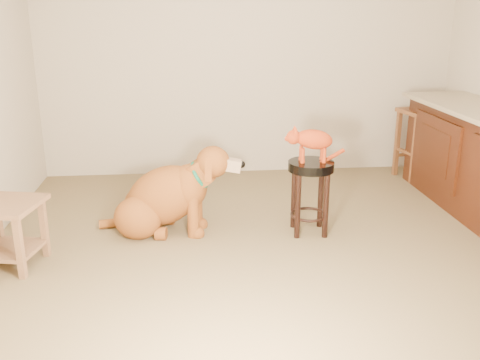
{
  "coord_description": "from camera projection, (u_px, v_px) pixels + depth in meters",
  "views": [
    {
      "loc": [
        -0.68,
        -3.83,
        1.77
      ],
      "look_at": [
        -0.27,
        0.26,
        0.45
      ],
      "focal_mm": 40.0,
      "sensor_mm": 36.0,
      "label": 1
    }
  ],
  "objects": [
    {
      "name": "padded_stool",
      "position": [
        310.0,
        183.0,
        4.32
      ],
      "size": [
        0.37,
        0.37,
        0.61
      ],
      "rotation": [
        0.0,
        0.0,
        -0.06
      ],
      "color": "black",
      "rests_on": "ground"
    },
    {
      "name": "wood_stool",
      "position": [
        419.0,
        143.0,
        5.76
      ],
      "size": [
        0.48,
        0.48,
        0.75
      ],
      "rotation": [
        0.0,
        0.0,
        0.19
      ],
      "color": "brown",
      "rests_on": "ground"
    },
    {
      "name": "side_table",
      "position": [
        7.0,
        224.0,
        3.77
      ],
      "size": [
        0.55,
        0.55,
        0.48
      ],
      "rotation": [
        0.0,
        0.0,
        -0.22
      ],
      "color": "brown",
      "rests_on": "ground"
    },
    {
      "name": "floor",
      "position": [
        278.0,
        243.0,
        4.24
      ],
      "size": [
        4.5,
        4.0,
        0.01
      ],
      "primitive_type": "cube",
      "color": "brown",
      "rests_on": "ground"
    },
    {
      "name": "room_shell",
      "position": [
        283.0,
        23.0,
        3.73
      ],
      "size": [
        4.54,
        4.04,
        2.62
      ],
      "color": "#B8AC95",
      "rests_on": "ground"
    },
    {
      "name": "tabby_kitten",
      "position": [
        311.0,
        140.0,
        4.21
      ],
      "size": [
        0.52,
        0.18,
        0.32
      ],
      "rotation": [
        0.0,
        0.0,
        -0.06
      ],
      "color": "#932C0E",
      "rests_on": "padded_stool"
    },
    {
      "name": "golden_retriever",
      "position": [
        165.0,
        198.0,
        4.38
      ],
      "size": [
        1.22,
        0.66,
        0.79
      ],
      "rotation": [
        0.0,
        0.0,
        -0.17
      ],
      "color": "brown",
      "rests_on": "ground"
    }
  ]
}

